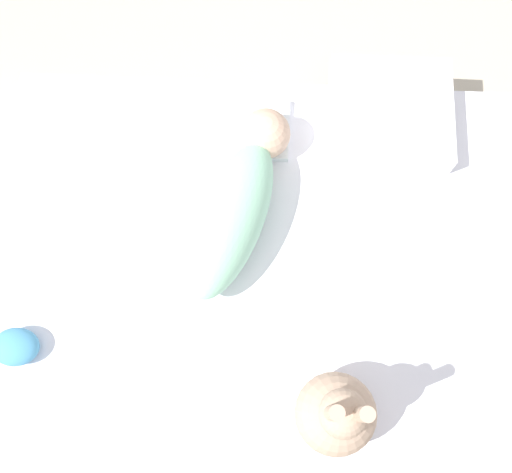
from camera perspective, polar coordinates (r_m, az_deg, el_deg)
name	(u,v)px	position (r m, az deg, el deg)	size (l,w,h in m)	color
ground_plane	(278,268)	(1.73, 2.10, -3.06)	(12.00, 12.00, 0.00)	#B2A893
bed_mattress	(279,262)	(1.66, 2.19, -2.48)	(1.55, 1.03, 0.14)	white
burp_cloth	(254,129)	(1.70, -0.23, 10.18)	(0.20, 0.18, 0.02)	white
swaddled_baby	(238,203)	(1.55, -1.77, 3.18)	(0.29, 0.55, 0.16)	#99D6B2
pillow	(390,114)	(1.73, 12.63, 11.35)	(0.33, 0.32, 0.08)	white
bunny_plush	(337,414)	(1.43, 7.70, -16.38)	(0.19, 0.19, 0.35)	tan
turtle_plush	(13,347)	(1.63, -22.13, -9.70)	(0.15, 0.10, 0.06)	#4C99C6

